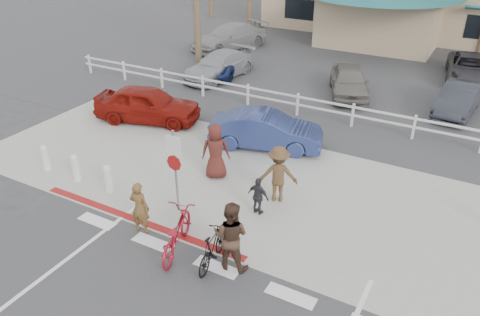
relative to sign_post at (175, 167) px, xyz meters
The scene contains 25 objects.
ground 3.50m from the sign_post, 43.73° to the right, with size 140.00×140.00×0.00m, color #333335.
sidewalk_plaza 3.56m from the sign_post, 45.00° to the left, with size 22.00×7.00×0.01m, color gray.
cross_street 6.86m from the sign_post, 69.94° to the left, with size 40.00×5.00×0.01m, color #333335.
parking_lot 16.03m from the sign_post, 81.72° to the left, with size 50.00×16.00×0.01m, color #333335.
curb_red 1.89m from the sign_post, 124.99° to the right, with size 7.00×0.25×0.02m, color maroon.
rail_fence 8.81m from the sign_post, 71.36° to the left, with size 29.40×0.16×1.00m, color silver, non-canonical shape.
sign_post is the anchor object (origin of this frame).
bollard_0 2.69m from the sign_post, behind, with size 0.26×0.26×0.95m, color silver, non-canonical shape.
bollard_1 4.03m from the sign_post, behind, with size 0.26×0.26×0.95m, color silver, non-canonical shape.
bollard_2 5.39m from the sign_post, behind, with size 0.26×0.26×0.95m, color silver, non-canonical shape.
bike_red 2.05m from the sign_post, 55.48° to the right, with size 0.73×2.11×1.11m, color maroon.
rider_red 1.51m from the sign_post, 102.20° to the right, with size 0.57×0.37×1.55m, color brown.
bike_black 2.78m from the sign_post, 35.21° to the right, with size 0.45×1.60×0.96m, color black.
rider_black 2.97m from the sign_post, 27.98° to the right, with size 0.91×0.71×1.87m, color #412C1F.
pedestrian_a 3.07m from the sign_post, 39.73° to the left, with size 1.16×0.67×1.80m, color brown.
pedestrian_child 2.51m from the sign_post, 24.71° to the left, with size 0.69×0.29×1.19m, color #2B2A2F.
pedestrian_b 2.27m from the sign_post, 91.11° to the left, with size 0.92×0.60×1.89m, color #4B1C16.
car_white_sedan 5.05m from the sign_post, 84.98° to the left, with size 1.44×4.12×1.36m, color navy.
car_red_compact 6.90m from the sign_post, 135.84° to the left, with size 1.75×4.35×1.48m, color maroon.
lot_car_0 12.88m from the sign_post, 115.19° to the left, with size 2.00×4.33×1.20m, color #16224F.
lot_car_1 12.28m from the sign_post, 115.47° to the left, with size 1.83×4.49×1.30m, color #95989C.
lot_car_2 11.88m from the sign_post, 82.96° to the left, with size 1.65×4.11×1.40m, color #69655D.
lot_car_3 13.47m from the sign_post, 62.28° to the left, with size 1.37×3.94×1.30m, color #252830.
lot_car_4 17.89m from the sign_post, 115.24° to the left, with size 2.08×5.13×1.49m, color gray.
lot_car_5 17.92m from the sign_post, 69.62° to the left, with size 2.18×4.74×1.32m, color #2F2E34.
Camera 1 is at (4.84, -6.96, 7.94)m, focal length 35.00 mm.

